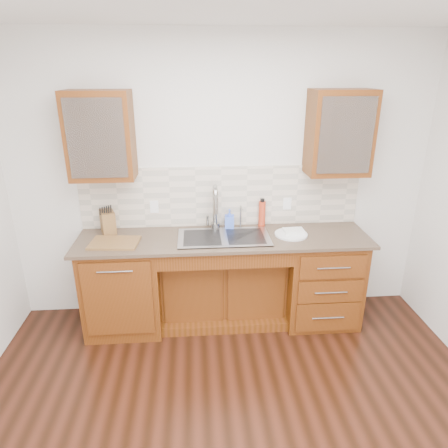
{
  "coord_description": "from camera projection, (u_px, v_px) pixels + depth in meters",
  "views": [
    {
      "loc": [
        -0.25,
        -1.95,
        2.36
      ],
      "look_at": [
        0.0,
        1.4,
        1.05
      ],
      "focal_mm": 32.0,
      "sensor_mm": 36.0,
      "label": 1
    }
  ],
  "objects": [
    {
      "name": "base_cabinet_right",
      "position": [
        320.0,
        277.0,
        3.93
      ],
      "size": [
        0.7,
        0.62,
        0.88
      ],
      "primitive_type": "cube",
      "color": "#593014",
      "rests_on": "ground"
    },
    {
      "name": "cup_left_b",
      "position": [
        111.0,
        142.0,
        3.45
      ],
      "size": [
        0.12,
        0.12,
        0.1
      ],
      "primitive_type": "imported",
      "rotation": [
        0.0,
        0.0,
        0.19
      ],
      "color": "silver",
      "rests_on": "upper_cabinet_left"
    },
    {
      "name": "wall_back",
      "position": [
        221.0,
        180.0,
        3.87
      ],
      "size": [
        4.0,
        0.1,
        2.7
      ],
      "primitive_type": "cube",
      "color": "silver",
      "rests_on": "ground"
    },
    {
      "name": "outlet_left",
      "position": [
        154.0,
        207.0,
        3.84
      ],
      "size": [
        0.08,
        0.01,
        0.12
      ],
      "primitive_type": "cube",
      "color": "white",
      "rests_on": "backsplash"
    },
    {
      "name": "sink",
      "position": [
        224.0,
        246.0,
        3.7
      ],
      "size": [
        0.84,
        0.46,
        0.19
      ],
      "primitive_type": "cube",
      "color": "#9E9EA5",
      "rests_on": "countertop"
    },
    {
      "name": "soap_bottle",
      "position": [
        229.0,
        219.0,
        3.85
      ],
      "size": [
        0.09,
        0.1,
        0.19
      ],
      "primitive_type": "imported",
      "rotation": [
        0.0,
        0.0,
        -0.09
      ],
      "color": "#476BE3",
      "rests_on": "countertop"
    },
    {
      "name": "base_cabinet_left",
      "position": [
        124.0,
        285.0,
        3.8
      ],
      "size": [
        0.7,
        0.62,
        0.88
      ],
      "primitive_type": "cube",
      "color": "#593014",
      "rests_on": "ground"
    },
    {
      "name": "plate",
      "position": [
        291.0,
        234.0,
        3.72
      ],
      "size": [
        0.35,
        0.35,
        0.02
      ],
      "primitive_type": "cylinder",
      "rotation": [
        0.0,
        0.0,
        -0.17
      ],
      "color": "silver",
      "rests_on": "countertop"
    },
    {
      "name": "upper_cabinet_left",
      "position": [
        101.0,
        136.0,
        3.42
      ],
      "size": [
        0.55,
        0.34,
        0.75
      ],
      "primitive_type": "cube",
      "color": "#593014",
      "rests_on": "wall_back"
    },
    {
      "name": "upper_cabinet_right",
      "position": [
        339.0,
        133.0,
        3.57
      ],
      "size": [
        0.55,
        0.34,
        0.75
      ],
      "primitive_type": "cube",
      "color": "#593014",
      "rests_on": "wall_back"
    },
    {
      "name": "base_cabinet_center",
      "position": [
        223.0,
        285.0,
        3.98
      ],
      "size": [
        1.2,
        0.44,
        0.7
      ],
      "primitive_type": "cube",
      "color": "#593014",
      "rests_on": "ground"
    },
    {
      "name": "backsplash",
      "position": [
        221.0,
        197.0,
        3.87
      ],
      "size": [
        2.7,
        0.02,
        0.59
      ],
      "primitive_type": "cube",
      "color": "beige",
      "rests_on": "wall_back"
    },
    {
      "name": "cup_left_a",
      "position": [
        91.0,
        142.0,
        3.43
      ],
      "size": [
        0.14,
        0.14,
        0.1
      ],
      "primitive_type": "imported",
      "rotation": [
        0.0,
        0.0,
        -0.18
      ],
      "color": "white",
      "rests_on": "upper_cabinet_left"
    },
    {
      "name": "outlet_right",
      "position": [
        287.0,
        204.0,
        3.93
      ],
      "size": [
        0.08,
        0.01,
        0.12
      ],
      "primitive_type": "cube",
      "color": "white",
      "rests_on": "backsplash"
    },
    {
      "name": "water_bottle",
      "position": [
        262.0,
        214.0,
        3.91
      ],
      "size": [
        0.07,
        0.07,
        0.25
      ],
      "primitive_type": "cylinder",
      "rotation": [
        0.0,
        0.0,
        0.04
      ],
      "color": "#B7361B",
      "rests_on": "countertop"
    },
    {
      "name": "knife_block",
      "position": [
        108.0,
        222.0,
        3.75
      ],
      "size": [
        0.18,
        0.22,
        0.22
      ],
      "primitive_type": "cube",
      "rotation": [
        0.0,
        0.0,
        0.36
      ],
      "color": "#8D5D43",
      "rests_on": "countertop"
    },
    {
      "name": "filter_tap",
      "position": [
        241.0,
        216.0,
        3.86
      ],
      "size": [
        0.02,
        0.02,
        0.24
      ],
      "primitive_type": "cylinder",
      "color": "#999993",
      "rests_on": "countertop"
    },
    {
      "name": "countertop",
      "position": [
        224.0,
        239.0,
        3.69
      ],
      "size": [
        2.7,
        0.65,
        0.03
      ],
      "primitive_type": "cube",
      "color": "#84705B",
      "rests_on": "base_cabinet_left"
    },
    {
      "name": "dish_towel",
      "position": [
        294.0,
        231.0,
        3.74
      ],
      "size": [
        0.19,
        0.14,
        0.03
      ],
      "primitive_type": "cube",
      "rotation": [
        0.0,
        0.0,
        0.04
      ],
      "color": "white",
      "rests_on": "plate"
    },
    {
      "name": "cutting_board",
      "position": [
        114.0,
        243.0,
        3.54
      ],
      "size": [
        0.44,
        0.33,
        0.02
      ],
      "primitive_type": "cube",
      "rotation": [
        0.0,
        0.0,
        -0.09
      ],
      "color": "brown",
      "rests_on": "countertop"
    },
    {
      "name": "faucet",
      "position": [
        215.0,
        209.0,
        3.81
      ],
      "size": [
        0.04,
        0.04,
        0.4
      ],
      "primitive_type": "cylinder",
      "color": "#999993",
      "rests_on": "countertop"
    },
    {
      "name": "cup_right_b",
      "position": [
        343.0,
        138.0,
        3.59
      ],
      "size": [
        0.13,
        0.13,
        0.1
      ],
      "primitive_type": "imported",
      "rotation": [
        0.0,
        0.0,
        0.19
      ],
      "color": "silver",
      "rests_on": "upper_cabinet_right"
    },
    {
      "name": "cup_right_a",
      "position": [
        327.0,
        139.0,
        3.58
      ],
      "size": [
        0.13,
        0.13,
        0.1
      ],
      "primitive_type": "imported",
      "rotation": [
        0.0,
        0.0,
        0.04
      ],
      "color": "white",
      "rests_on": "upper_cabinet_right"
    }
  ]
}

